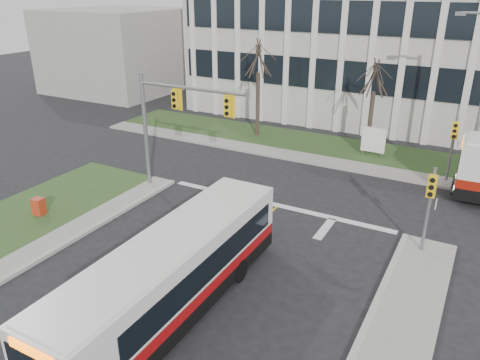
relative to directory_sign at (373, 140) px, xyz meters
name	(u,v)px	position (x,y,z in m)	size (l,w,h in m)	color
ground	(183,291)	(-2.50, -17.50, -1.17)	(120.00, 120.00, 0.00)	black
sidewalk_cross	(405,176)	(2.50, -2.30, -1.10)	(44.00, 1.60, 0.14)	#9E9B93
building_lawn	(413,161)	(2.50, 0.50, -1.11)	(44.00, 5.00, 0.12)	#2E4A1F
office_building	(451,43)	(2.50, 12.50, 4.83)	(40.00, 16.00, 12.00)	#BBB6AD
building_annex	(119,50)	(-28.50, 8.50, 2.83)	(12.00, 12.00, 8.00)	#9E9B93
mast_arm_signal	(169,114)	(-8.12, -10.34, 3.09)	(6.11, 0.38, 6.20)	slate
signal_pole_near	(430,199)	(4.70, -10.60, 1.33)	(0.34, 0.39, 3.80)	slate
signal_pole_far	(453,140)	(4.70, -2.10, 1.33)	(0.34, 0.39, 3.80)	slate
directory_sign	(373,140)	(0.00, 0.00, 0.00)	(1.50, 0.12, 2.00)	slate
tree_left	(258,60)	(-8.50, 0.50, 4.34)	(1.80, 1.80, 7.70)	#42352B
tree_mid	(375,79)	(-0.50, 0.70, 3.71)	(1.80, 1.80, 6.82)	#42352B
bus_main	(173,277)	(-2.07, -18.58, 0.25)	(2.31, 10.66, 2.84)	silver
newspaper_box_red	(39,207)	(-12.00, -15.89, -0.70)	(0.50, 0.45, 0.95)	#AE3016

